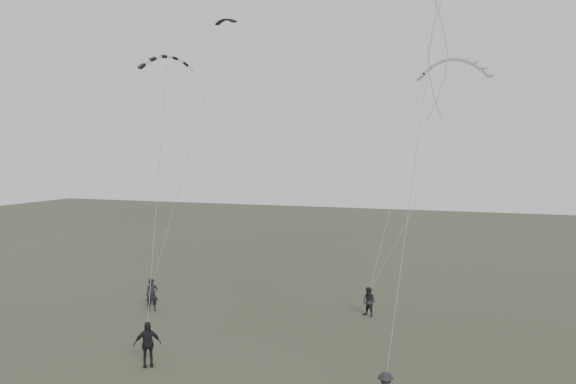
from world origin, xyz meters
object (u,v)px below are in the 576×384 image
(flyer_right, at_px, (369,302))
(kite_dark_small, at_px, (226,20))
(kite_pale_large, at_px, (453,59))
(flyer_left, at_px, (152,295))
(kite_striped, at_px, (166,56))
(flyer_center, at_px, (147,344))

(flyer_right, distance_m, kite_dark_small, 19.69)
(flyer_right, distance_m, kite_pale_large, 15.44)
(flyer_left, height_order, kite_striped, kite_striped)
(kite_dark_small, height_order, kite_striped, kite_dark_small)
(flyer_right, xyz_separation_m, flyer_center, (-7.52, -10.55, 0.15))
(flyer_center, bearing_deg, flyer_right, 19.00)
(flyer_left, distance_m, flyer_right, 12.55)
(flyer_center, height_order, kite_dark_small, kite_dark_small)
(flyer_center, xyz_separation_m, kite_pale_large, (11.54, 15.50, 13.91))
(kite_pale_large, relative_size, kite_striped, 1.54)
(flyer_left, bearing_deg, kite_dark_small, 24.95)
(flyer_center, xyz_separation_m, kite_dark_small, (-2.36, 12.78, 16.74))
(flyer_left, relative_size, kite_dark_small, 1.32)
(flyer_center, relative_size, kite_pale_large, 0.43)
(kite_pale_large, bearing_deg, flyer_center, -120.81)
(flyer_right, height_order, kite_pale_large, kite_pale_large)
(flyer_left, bearing_deg, flyer_right, -27.64)
(flyer_center, height_order, kite_pale_large, kite_pale_large)
(flyer_center, height_order, kite_striped, kite_striped)
(kite_pale_large, bearing_deg, kite_dark_small, -163.06)
(flyer_center, distance_m, kite_pale_large, 23.81)
(flyer_left, xyz_separation_m, kite_striped, (1.94, -1.18, 13.41))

